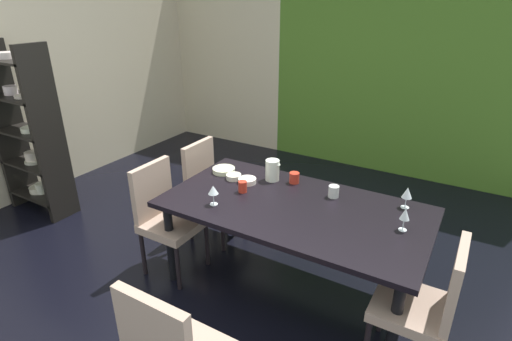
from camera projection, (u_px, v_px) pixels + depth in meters
name	position (u px, v px, depth m)	size (l,w,h in m)	color
ground_plane	(206.00, 267.00, 3.52)	(5.42, 5.97, 0.02)	black
back_panel_interior	(225.00, 51.00, 6.08)	(1.90, 0.10, 2.84)	beige
garden_window_panel	(410.00, 65.00, 4.82)	(3.52, 0.10, 2.84)	#467022
dining_table	(294.00, 214.00, 3.02)	(1.97, 1.05, 0.74)	black
chair_left_far	(210.00, 186.00, 3.80)	(0.45, 0.44, 0.94)	tan
chair_right_near	(427.00, 302.00, 2.36)	(0.44, 0.44, 0.94)	tan
chair_left_near	(165.00, 213.00, 3.31)	(0.45, 0.44, 0.95)	tan
display_shelf	(28.00, 132.00, 4.12)	(0.76, 0.33, 1.80)	black
wine_glass_rear	(405.00, 215.00, 2.63)	(0.06, 0.06, 0.16)	silver
wine_glass_east	(213.00, 190.00, 2.96)	(0.08, 0.08, 0.15)	silver
wine_glass_south	(407.00, 193.00, 2.91)	(0.07, 0.07, 0.17)	silver
serving_bowl_front	(234.00, 177.00, 3.41)	(0.13, 0.13, 0.04)	beige
serving_bowl_north	(224.00, 170.00, 3.54)	(0.20, 0.20, 0.04)	beige
serving_bowl_center	(247.00, 181.00, 3.34)	(0.15, 0.15, 0.04)	white
cup_near_window	(334.00, 191.00, 3.10)	(0.08, 0.08, 0.09)	silver
cup_near_shelf	(294.00, 178.00, 3.33)	(0.08, 0.08, 0.09)	red
cup_west	(243.00, 187.00, 3.18)	(0.07, 0.07, 0.09)	red
pitcher_right	(273.00, 170.00, 3.37)	(0.13, 0.12, 0.18)	silver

